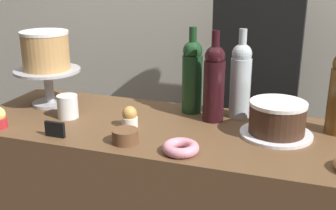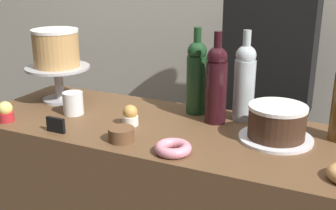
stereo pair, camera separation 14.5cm
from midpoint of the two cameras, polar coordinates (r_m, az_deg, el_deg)
cake_stand_pedestal at (r=1.76m, az=-12.30°, el=3.64°), size 0.26×0.26×0.15m
white_layer_cake at (r=1.74m, az=-12.58°, el=7.49°), size 0.18×0.18×0.15m
silver_serving_platter at (r=1.43m, az=17.15°, el=-4.37°), size 0.24×0.24×0.01m
chocolate_round_cake at (r=1.41m, az=17.38°, el=-2.17°), size 0.19×0.19×0.11m
wine_bottle_dark_red at (r=1.49m, az=9.31°, el=2.88°), size 0.08×0.08×0.33m
wine_bottle_clear at (r=1.54m, az=12.96°, el=3.12°), size 0.08×0.08×0.33m
wine_bottle_green at (r=1.58m, az=6.51°, el=3.88°), size 0.08×0.08×0.33m
cupcake_lemon at (r=1.60m, az=-18.68°, el=-0.96°), size 0.06×0.06×0.07m
cupcake_caramel at (r=1.48m, az=-2.33°, el=-1.51°), size 0.06×0.06×0.07m
donut_pink at (r=1.27m, az=3.98°, el=-5.90°), size 0.11×0.11×0.03m
cookie_stack at (r=1.35m, az=-3.27°, el=-4.04°), size 0.08×0.08×0.04m
price_sign_chalkboard at (r=1.45m, az=-12.18°, el=-2.70°), size 0.07×0.01×0.05m
coffee_cup_ceramic at (r=1.61m, az=-10.19°, el=0.20°), size 0.08×0.08×0.09m
barista_figure at (r=1.92m, az=15.15°, el=-1.02°), size 0.36×0.22×1.60m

